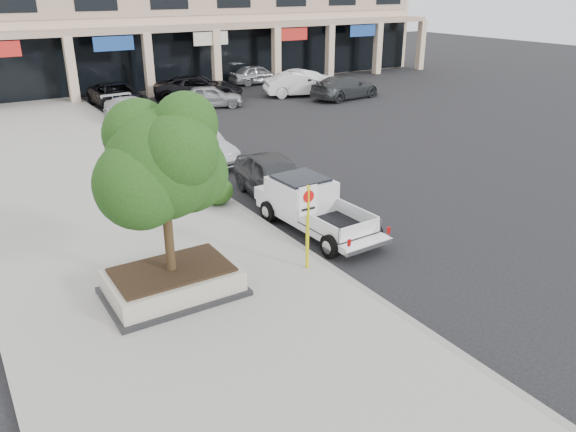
{
  "coord_description": "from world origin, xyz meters",
  "views": [
    {
      "loc": [
        -9.57,
        -10.65,
        7.1
      ],
      "look_at": [
        -1.96,
        1.5,
        1.17
      ],
      "focal_mm": 35.0,
      "sensor_mm": 36.0,
      "label": 1
    }
  ],
  "objects_px": {
    "lot_car_d": "(199,88)",
    "lot_car_e": "(257,74)",
    "planter": "(173,282)",
    "lot_car_c": "(345,87)",
    "no_parking_sign": "(308,216)",
    "curb_car_d": "(117,96)",
    "lot_car_b": "(300,84)",
    "lot_car_f": "(306,80)",
    "lot_car_a": "(210,96)",
    "pickup_truck": "(318,208)",
    "curb_car_a": "(276,178)",
    "curb_car_c": "(133,112)",
    "curb_car_b": "(199,146)",
    "planter_tree": "(166,162)"
  },
  "relations": [
    {
      "from": "planter_tree",
      "to": "curb_car_b",
      "type": "xyz_separation_m",
      "value": [
        5.06,
        10.06,
        -2.69
      ]
    },
    {
      "from": "lot_car_b",
      "to": "no_parking_sign",
      "type": "bearing_deg",
      "value": 164.74
    },
    {
      "from": "no_parking_sign",
      "to": "lot_car_d",
      "type": "relative_size",
      "value": 0.4
    },
    {
      "from": "no_parking_sign",
      "to": "curb_car_d",
      "type": "bearing_deg",
      "value": 85.2
    },
    {
      "from": "curb_car_b",
      "to": "lot_car_a",
      "type": "xyz_separation_m",
      "value": [
        5.33,
        10.43,
        -0.04
      ]
    },
    {
      "from": "lot_car_b",
      "to": "lot_car_f",
      "type": "relative_size",
      "value": 1.04
    },
    {
      "from": "planter",
      "to": "curb_car_c",
      "type": "relative_size",
      "value": 0.65
    },
    {
      "from": "planter_tree",
      "to": "lot_car_c",
      "type": "bearing_deg",
      "value": 43.66
    },
    {
      "from": "pickup_truck",
      "to": "lot_car_a",
      "type": "relative_size",
      "value": 1.23
    },
    {
      "from": "no_parking_sign",
      "to": "curb_car_a",
      "type": "distance_m",
      "value": 5.7
    },
    {
      "from": "curb_car_b",
      "to": "lot_car_d",
      "type": "xyz_separation_m",
      "value": [
        5.6,
        12.84,
        0.08
      ]
    },
    {
      "from": "planter_tree",
      "to": "no_parking_sign",
      "type": "bearing_deg",
      "value": -12.5
    },
    {
      "from": "planter_tree",
      "to": "lot_car_c",
      "type": "xyz_separation_m",
      "value": [
        19.22,
        18.34,
        -2.66
      ]
    },
    {
      "from": "lot_car_f",
      "to": "lot_car_d",
      "type": "bearing_deg",
      "value": 79.55
    },
    {
      "from": "curb_car_c",
      "to": "lot_car_c",
      "type": "relative_size",
      "value": 0.95
    },
    {
      "from": "pickup_truck",
      "to": "lot_car_f",
      "type": "bearing_deg",
      "value": 54.66
    },
    {
      "from": "curb_car_a",
      "to": "lot_car_b",
      "type": "xyz_separation_m",
      "value": [
        11.68,
        16.27,
        0.02
      ]
    },
    {
      "from": "pickup_truck",
      "to": "curb_car_a",
      "type": "bearing_deg",
      "value": 80.58
    },
    {
      "from": "curb_car_a",
      "to": "curb_car_d",
      "type": "height_order",
      "value": "curb_car_a"
    },
    {
      "from": "lot_car_c",
      "to": "lot_car_d",
      "type": "height_order",
      "value": "lot_car_d"
    },
    {
      "from": "planter",
      "to": "lot_car_d",
      "type": "bearing_deg",
      "value": 64.89
    },
    {
      "from": "lot_car_b",
      "to": "lot_car_e",
      "type": "bearing_deg",
      "value": 18.21
    },
    {
      "from": "no_parking_sign",
      "to": "curb_car_c",
      "type": "relative_size",
      "value": 0.47
    },
    {
      "from": "lot_car_a",
      "to": "pickup_truck",
      "type": "bearing_deg",
      "value": -173.34
    },
    {
      "from": "planter_tree",
      "to": "no_parking_sign",
      "type": "xyz_separation_m",
      "value": [
        3.37,
        -0.75,
        -1.78
      ]
    },
    {
      "from": "curb_car_a",
      "to": "lot_car_b",
      "type": "distance_m",
      "value": 20.03
    },
    {
      "from": "no_parking_sign",
      "to": "curb_car_a",
      "type": "xyz_separation_m",
      "value": [
        2.15,
        5.21,
        -0.85
      ]
    },
    {
      "from": "curb_car_a",
      "to": "curb_car_c",
      "type": "distance_m",
      "value": 13.77
    },
    {
      "from": "lot_car_e",
      "to": "lot_car_b",
      "type": "bearing_deg",
      "value": -178.04
    },
    {
      "from": "planter_tree",
      "to": "curb_car_a",
      "type": "height_order",
      "value": "planter_tree"
    },
    {
      "from": "lot_car_a",
      "to": "lot_car_f",
      "type": "xyz_separation_m",
      "value": [
        8.12,
        1.53,
        0.1
      ]
    },
    {
      "from": "planter_tree",
      "to": "lot_car_c",
      "type": "height_order",
      "value": "planter_tree"
    },
    {
      "from": "no_parking_sign",
      "to": "curb_car_c",
      "type": "bearing_deg",
      "value": 85.76
    },
    {
      "from": "curb_car_c",
      "to": "lot_car_c",
      "type": "height_order",
      "value": "lot_car_c"
    },
    {
      "from": "no_parking_sign",
      "to": "curb_car_b",
      "type": "distance_m",
      "value": 10.97
    },
    {
      "from": "lot_car_b",
      "to": "planter",
      "type": "bearing_deg",
      "value": 157.82
    },
    {
      "from": "planter_tree",
      "to": "lot_car_c",
      "type": "distance_m",
      "value": 26.69
    },
    {
      "from": "curb_car_b",
      "to": "curb_car_d",
      "type": "xyz_separation_m",
      "value": [
        0.33,
        13.23,
        0.04
      ]
    },
    {
      "from": "lot_car_d",
      "to": "curb_car_a",
      "type": "bearing_deg",
      "value": -173.16
    },
    {
      "from": "planter",
      "to": "lot_car_f",
      "type": "distance_m",
      "value": 28.97
    },
    {
      "from": "pickup_truck",
      "to": "lot_car_f",
      "type": "height_order",
      "value": "lot_car_f"
    },
    {
      "from": "curb_car_d",
      "to": "pickup_truck",
      "type": "bearing_deg",
      "value": -90.69
    },
    {
      "from": "lot_car_d",
      "to": "curb_car_c",
      "type": "bearing_deg",
      "value": 150.88
    },
    {
      "from": "lot_car_d",
      "to": "lot_car_e",
      "type": "bearing_deg",
      "value": -37.33
    },
    {
      "from": "pickup_truck",
      "to": "curb_car_b",
      "type": "xyz_separation_m",
      "value": [
        -0.07,
        8.75,
        -0.05
      ]
    },
    {
      "from": "curb_car_b",
      "to": "lot_car_c",
      "type": "relative_size",
      "value": 0.84
    },
    {
      "from": "planter",
      "to": "lot_car_c",
      "type": "distance_m",
      "value": 26.77
    },
    {
      "from": "planter",
      "to": "lot_car_a",
      "type": "relative_size",
      "value": 0.81
    },
    {
      "from": "pickup_truck",
      "to": "lot_car_c",
      "type": "xyz_separation_m",
      "value": [
        14.08,
        17.03,
        -0.02
      ]
    },
    {
      "from": "curb_car_c",
      "to": "lot_car_d",
      "type": "xyz_separation_m",
      "value": [
        5.89,
        4.68,
        0.09
      ]
    }
  ]
}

